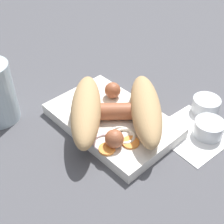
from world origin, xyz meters
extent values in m
plane|color=#4C4C51|center=(0.00, 0.00, 0.00)|extent=(3.00, 3.00, 0.00)
cube|color=silver|center=(0.00, 0.00, 0.01)|extent=(0.23, 0.15, 0.02)
ellipsoid|color=tan|center=(-0.05, -0.04, 0.05)|extent=(0.18, 0.17, 0.05)
ellipsoid|color=tan|center=(0.02, 0.04, 0.05)|extent=(0.18, 0.17, 0.05)
cylinder|color=#9E5638|center=(-0.01, 0.00, 0.04)|extent=(0.11, 0.12, 0.03)
sphere|color=#9E5638|center=(0.04, -0.04, 0.04)|extent=(0.03, 0.03, 0.03)
sphere|color=#9E5638|center=(-0.06, 0.05, 0.04)|extent=(0.03, 0.03, 0.03)
cylinder|color=orange|center=(-0.07, 0.02, 0.02)|extent=(0.03, 0.03, 0.00)
cylinder|color=#F99E4C|center=(-0.05, 0.04, 0.02)|extent=(0.03, 0.03, 0.00)
cylinder|color=orange|center=(-0.06, 0.06, 0.02)|extent=(0.04, 0.04, 0.00)
torus|color=silver|center=(-0.05, 0.02, 0.02)|extent=(0.04, 0.04, 0.01)
torus|color=silver|center=(-0.05, 0.02, 0.02)|extent=(0.04, 0.04, 0.00)
torus|color=silver|center=(-0.04, 0.06, 0.02)|extent=(0.04, 0.04, 0.00)
cube|color=white|center=(-0.12, -0.09, 0.00)|extent=(0.12, 0.12, 0.00)
cylinder|color=silver|center=(-0.14, -0.11, 0.01)|extent=(0.05, 0.05, 0.03)
cylinder|color=white|center=(-0.14, -0.11, 0.01)|extent=(0.04, 0.04, 0.01)
cylinder|color=silver|center=(-0.10, -0.16, 0.01)|extent=(0.05, 0.05, 0.03)
cylinder|color=gold|center=(-0.10, -0.16, 0.01)|extent=(0.04, 0.04, 0.01)
camera|label=1|loc=(-0.31, 0.29, 0.39)|focal=50.00mm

